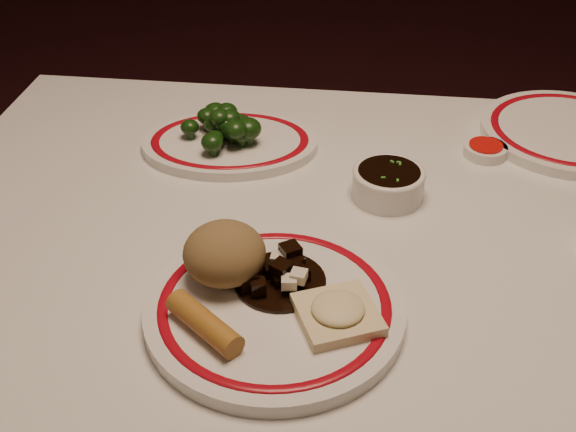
# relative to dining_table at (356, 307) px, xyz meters

# --- Properties ---
(dining_table) EXTENTS (1.20, 0.90, 0.75)m
(dining_table) POSITION_rel_dining_table_xyz_m (0.00, 0.00, 0.00)
(dining_table) COLOR silver
(dining_table) RESTS_ON ground
(main_plate) EXTENTS (0.36, 0.36, 0.02)m
(main_plate) POSITION_rel_dining_table_xyz_m (-0.09, -0.12, 0.10)
(main_plate) COLOR white
(main_plate) RESTS_ON dining_table
(rice_mound) EXTENTS (0.09, 0.09, 0.07)m
(rice_mound) POSITION_rel_dining_table_xyz_m (-0.15, -0.09, 0.14)
(rice_mound) COLOR olive
(rice_mound) RESTS_ON main_plate
(spring_roll) EXTENTS (0.09, 0.08, 0.03)m
(spring_roll) POSITION_rel_dining_table_xyz_m (-0.15, -0.18, 0.12)
(spring_roll) COLOR #AD762A
(spring_roll) RESTS_ON main_plate
(fried_wonton) EXTENTS (0.11, 0.11, 0.02)m
(fried_wonton) POSITION_rel_dining_table_xyz_m (-0.02, -0.14, 0.12)
(fried_wonton) COLOR beige
(fried_wonton) RESTS_ON main_plate
(stirfry_heap) EXTENTS (0.10, 0.10, 0.03)m
(stirfry_heap) POSITION_rel_dining_table_xyz_m (-0.09, -0.09, 0.12)
(stirfry_heap) COLOR black
(stirfry_heap) RESTS_ON main_plate
(broccoli_plate) EXTENTS (0.29, 0.26, 0.02)m
(broccoli_plate) POSITION_rel_dining_table_xyz_m (-0.21, 0.23, 0.10)
(broccoli_plate) COLOR white
(broccoli_plate) RESTS_ON dining_table
(broccoli_pile) EXTENTS (0.12, 0.12, 0.05)m
(broccoli_pile) POSITION_rel_dining_table_xyz_m (-0.21, 0.23, 0.13)
(broccoli_pile) COLOR #23471C
(broccoli_pile) RESTS_ON broccoli_plate
(soy_bowl) EXTENTS (0.10, 0.10, 0.04)m
(soy_bowl) POSITION_rel_dining_table_xyz_m (0.03, 0.13, 0.11)
(soy_bowl) COLOR white
(soy_bowl) RESTS_ON dining_table
(sweet_sour_dish) EXTENTS (0.06, 0.06, 0.02)m
(sweet_sour_dish) POSITION_rel_dining_table_xyz_m (0.18, 0.26, 0.10)
(sweet_sour_dish) COLOR white
(sweet_sour_dish) RESTS_ON dining_table
(far_plate) EXTENTS (0.31, 0.31, 0.02)m
(far_plate) POSITION_rel_dining_table_xyz_m (0.31, 0.33, 0.10)
(far_plate) COLOR white
(far_plate) RESTS_ON dining_table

